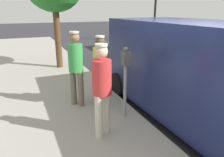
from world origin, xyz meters
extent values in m
plane|color=#2D2D33|center=(0.00, 0.00, 0.00)|extent=(80.00, 80.00, 0.00)
cylinder|color=gray|center=(1.35, -0.68, 0.72)|extent=(0.07, 0.07, 1.15)
cube|color=#4C4C51|center=(1.35, -0.68, 1.44)|extent=(0.14, 0.18, 0.28)
sphere|color=#47474C|center=(1.35, -0.68, 1.61)|extent=(0.12, 0.12, 0.12)
cylinder|color=beige|center=(2.14, -0.12, 0.56)|extent=(0.14, 0.14, 0.82)
cylinder|color=beige|center=(1.96, -0.25, 0.56)|extent=(0.14, 0.14, 0.82)
cylinder|color=red|center=(2.05, -0.18, 1.27)|extent=(0.34, 0.34, 0.61)
sphere|color=beige|center=(2.05, -0.18, 1.72)|extent=(0.22, 0.22, 0.22)
cylinder|color=silver|center=(2.05, -0.18, 1.83)|extent=(0.21, 0.21, 0.04)
cylinder|color=#726656|center=(2.22, -1.74, 0.58)|extent=(0.14, 0.14, 0.85)
cylinder|color=#726656|center=(2.08, -1.57, 0.58)|extent=(0.14, 0.14, 0.85)
cylinder|color=green|center=(2.15, -1.66, 1.32)|extent=(0.34, 0.34, 0.64)
sphere|color=#8C6647|center=(2.15, -1.66, 1.78)|extent=(0.23, 0.23, 0.23)
cylinder|color=silver|center=(2.15, -1.66, 1.90)|extent=(0.22, 0.22, 0.04)
cylinder|color=#383D47|center=(1.65, -1.57, 0.55)|extent=(0.14, 0.14, 0.80)
cylinder|color=#383D47|center=(1.58, -1.37, 0.55)|extent=(0.14, 0.14, 0.80)
cylinder|color=yellow|center=(1.61, -1.47, 1.25)|extent=(0.34, 0.34, 0.60)
sphere|color=brown|center=(1.61, -1.47, 1.69)|extent=(0.22, 0.22, 0.22)
cylinder|color=silver|center=(1.61, -1.47, 1.80)|extent=(0.21, 0.21, 0.04)
cube|color=navy|center=(-0.15, -0.09, 1.17)|extent=(2.12, 5.25, 1.96)
cylinder|color=black|center=(-1.05, -2.16, 0.34)|extent=(0.24, 0.68, 0.68)
cylinder|color=black|center=(0.85, -2.12, 0.34)|extent=(0.24, 0.68, 0.68)
cylinder|color=black|center=(-6.15, -11.01, 2.60)|extent=(0.16, 0.16, 5.20)
cylinder|color=brown|center=(1.94, -5.49, 1.37)|extent=(0.24, 0.24, 2.45)
camera|label=1|loc=(3.23, 3.10, 2.38)|focal=34.22mm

